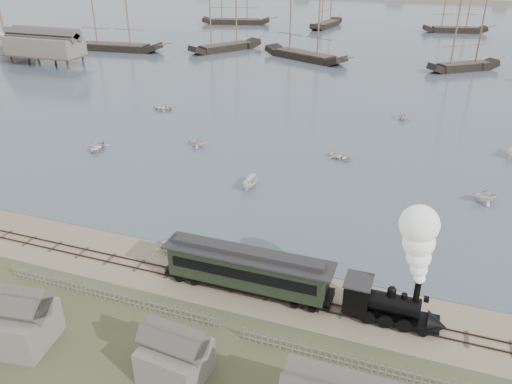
% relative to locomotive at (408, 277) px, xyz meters
% --- Properties ---
extents(ground, '(600.00, 600.00, 0.00)m').
position_rel_locomotive_xyz_m(ground, '(-15.38, 2.00, -4.34)').
color(ground, gray).
rests_on(ground, ground).
extents(harbor_water, '(600.00, 336.00, 0.06)m').
position_rel_locomotive_xyz_m(harbor_water, '(-15.38, 172.00, -4.31)').
color(harbor_water, '#4B5C6C').
rests_on(harbor_water, ground).
extents(rail_track, '(120.00, 1.80, 0.16)m').
position_rel_locomotive_xyz_m(rail_track, '(-15.38, 0.00, -4.30)').
color(rail_track, '#34261C').
rests_on(rail_track, ground).
extents(picket_fence_west, '(19.00, 0.10, 1.20)m').
position_rel_locomotive_xyz_m(picket_fence_west, '(-21.88, -5.00, -4.34)').
color(picket_fence_west, slate).
rests_on(picket_fence_west, ground).
extents(picket_fence_east, '(15.00, 0.10, 1.20)m').
position_rel_locomotive_xyz_m(picket_fence_east, '(-2.88, -5.50, -4.34)').
color(picket_fence_east, slate).
rests_on(picket_fence_east, ground).
extents(shed_left, '(5.00, 4.00, 4.10)m').
position_rel_locomotive_xyz_m(shed_left, '(-25.38, -11.00, -4.34)').
color(shed_left, slate).
rests_on(shed_left, ground).
extents(shed_mid, '(4.00, 3.50, 3.60)m').
position_rel_locomotive_xyz_m(shed_mid, '(-13.38, -10.00, -4.34)').
color(shed_mid, slate).
rests_on(shed_mid, ground).
extents(far_spit, '(500.00, 20.00, 1.80)m').
position_rel_locomotive_xyz_m(far_spit, '(-15.38, 252.00, -4.34)').
color(far_spit, tan).
rests_on(far_spit, ground).
extents(locomotive, '(7.54, 2.82, 9.40)m').
position_rel_locomotive_xyz_m(locomotive, '(0.00, 0.00, 0.00)').
color(locomotive, black).
rests_on(locomotive, ground).
extents(passenger_coach, '(13.90, 2.68, 3.38)m').
position_rel_locomotive_xyz_m(passenger_coach, '(-12.17, -0.00, -2.20)').
color(passenger_coach, black).
rests_on(passenger_coach, ground).
extents(beached_dinghy, '(3.98, 4.29, 0.72)m').
position_rel_locomotive_xyz_m(beached_dinghy, '(-20.54, 2.91, -3.98)').
color(beached_dinghy, silver).
rests_on(beached_dinghy, ground).
extents(rowboat_0, '(4.53, 3.84, 0.80)m').
position_rel_locomotive_xyz_m(rowboat_0, '(-42.52, 21.90, -3.88)').
color(rowboat_0, silver).
rests_on(rowboat_0, harbor_water).
extents(rowboat_1, '(2.82, 3.14, 1.48)m').
position_rel_locomotive_xyz_m(rowboat_1, '(-30.01, 27.80, -3.54)').
color(rowboat_1, silver).
rests_on(rowboat_1, harbor_water).
extents(rowboat_2, '(3.29, 1.42, 1.24)m').
position_rel_locomotive_xyz_m(rowboat_2, '(-18.59, 17.97, -3.66)').
color(rowboat_2, silver).
rests_on(rowboat_2, harbor_water).
extents(rowboat_3, '(3.49, 4.01, 0.69)m').
position_rel_locomotive_xyz_m(rowboat_3, '(-10.41, 29.99, -3.93)').
color(rowboat_3, silver).
rests_on(rowboat_3, harbor_water).
extents(rowboat_4, '(3.83, 4.03, 1.66)m').
position_rel_locomotive_xyz_m(rowboat_4, '(6.81, 23.23, -3.45)').
color(rowboat_4, silver).
rests_on(rowboat_4, harbor_water).
extents(rowboat_6, '(2.72, 3.68, 0.74)m').
position_rel_locomotive_xyz_m(rowboat_6, '(-43.22, 41.23, -3.91)').
color(rowboat_6, silver).
rests_on(rowboat_6, harbor_water).
extents(rowboat_7, '(3.52, 3.31, 1.47)m').
position_rel_locomotive_xyz_m(rowboat_7, '(-4.22, 49.51, -3.54)').
color(rowboat_7, silver).
rests_on(rowboat_7, harbor_water).
extents(schooner_0, '(25.65, 7.82, 20.00)m').
position_rel_locomotive_xyz_m(schooner_0, '(-81.03, 83.98, 5.72)').
color(schooner_0, black).
rests_on(schooner_0, harbor_water).
extents(schooner_1, '(15.37, 20.01, 20.00)m').
position_rel_locomotive_xyz_m(schooner_1, '(-53.51, 93.51, 5.72)').
color(schooner_1, black).
rests_on(schooner_1, harbor_water).
extents(schooner_2, '(22.98, 14.80, 20.00)m').
position_rel_locomotive_xyz_m(schooner_2, '(-31.02, 89.53, 5.72)').
color(schooner_2, black).
rests_on(schooner_2, harbor_water).
extents(schooner_3, '(15.88, 13.57, 20.00)m').
position_rel_locomotive_xyz_m(schooner_3, '(5.38, 89.88, 5.72)').
color(schooner_3, black).
rests_on(schooner_3, harbor_water).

